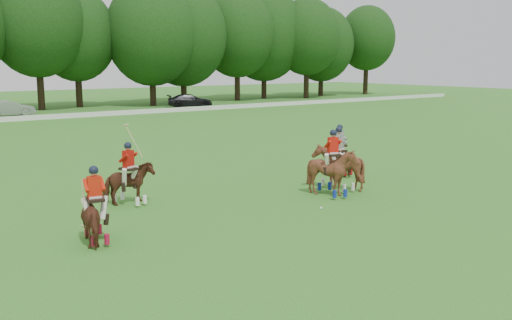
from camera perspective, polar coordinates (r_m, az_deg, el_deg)
ground at (r=16.72m, az=3.87°, el=-7.31°), size 180.00×180.00×0.00m
car_mid at (r=56.23m, az=-23.52°, el=4.73°), size 4.57×2.06×1.46m
car_right at (r=63.08m, az=-6.62°, el=5.92°), size 5.26×3.59×1.42m
polo_red_a at (r=16.24m, az=-15.73°, el=-5.39°), size 1.08×1.78×2.15m
polo_red_b at (r=20.22m, az=-12.56°, el=-2.25°), size 1.81×1.69×2.73m
polo_red_c at (r=21.22m, az=7.65°, el=-1.16°), size 1.87×1.98×2.47m
polo_stripe_a at (r=25.14m, az=8.31°, el=0.28°), size 1.12×1.81×2.23m
polo_stripe_b at (r=22.21m, az=8.20°, el=-0.69°), size 1.56×1.73×2.46m
polo_ball at (r=19.39m, az=6.52°, el=-4.80°), size 0.09×0.09×0.09m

